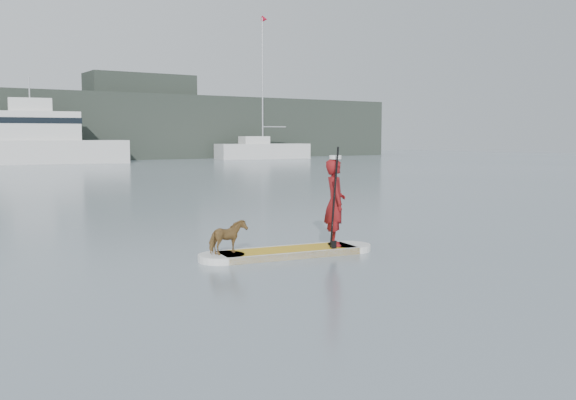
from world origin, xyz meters
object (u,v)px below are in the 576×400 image
sailboat_f (262,149)px  motor_yacht_a (47,140)px  paddleboard (288,252)px  dog (228,237)px  paddler (335,203)px

sailboat_f → motor_yacht_a: bearing=-172.1°
paddleboard → motor_yacht_a: (5.65, 42.87, 1.81)m
dog → motor_yacht_a: size_ratio=0.06×
paddleboard → dog: dog is taller
sailboat_f → motor_yacht_a: (-19.69, -0.23, 0.97)m
paddler → paddleboard: bearing=108.8°
paddler → sailboat_f: size_ratio=0.12×
paddler → sailboat_f: bearing=-1.7°
dog → sailboat_f: sailboat_f is taller
paddleboard → paddler: bearing=-0.0°
dog → paddler: bearing=-110.3°
paddleboard → motor_yacht_a: size_ratio=0.29×
sailboat_f → dog: bearing=-114.4°
paddleboard → paddler: (0.93, -0.15, 0.85)m
paddler → dog: (-2.05, 0.32, -0.51)m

